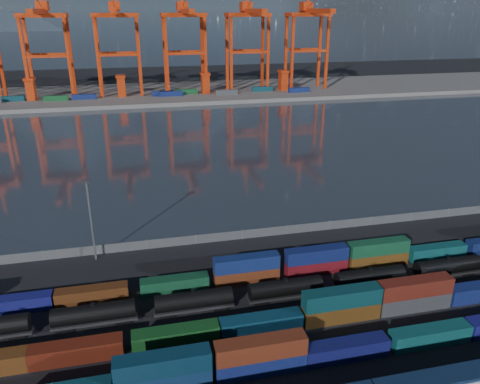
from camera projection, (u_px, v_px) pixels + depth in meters
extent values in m
plane|color=black|center=(283.00, 317.00, 74.54)|extent=(700.00, 700.00, 0.00)
plane|color=#272F38|center=(193.00, 144.00, 169.66)|extent=(700.00, 700.00, 0.00)
cube|color=#514F4C|center=(168.00, 93.00, 264.42)|extent=(700.00, 70.00, 2.00)
cube|color=#0E1C34|center=(475.00, 371.00, 56.35)|extent=(25.82, 2.79, 0.52)
cube|color=black|center=(472.00, 382.00, 57.01)|extent=(25.84, 3.19, 1.03)
cube|color=#0F284D|center=(164.00, 380.00, 60.18)|extent=(12.36, 2.51, 2.68)
cube|color=#0B293C|center=(163.00, 364.00, 59.19)|extent=(12.36, 2.51, 2.68)
cube|color=navy|center=(261.00, 364.00, 62.91)|extent=(12.36, 2.51, 2.68)
cube|color=maroon|center=(261.00, 348.00, 61.93)|extent=(12.36, 2.51, 2.68)
cube|color=#0F124D|center=(346.00, 350.00, 65.53)|extent=(12.36, 2.51, 2.68)
cube|color=#0D4748|center=(430.00, 336.00, 68.34)|extent=(12.36, 2.51, 2.68)
cube|color=#57190D|center=(77.00, 351.00, 65.18)|extent=(12.67, 2.58, 2.75)
cube|color=#114218|center=(176.00, 336.00, 68.10)|extent=(12.67, 2.58, 2.75)
cube|color=#0D3146|center=(261.00, 324.00, 70.82)|extent=(12.67, 2.58, 2.75)
cube|color=#4F2F0F|center=(341.00, 312.00, 73.58)|extent=(12.67, 2.58, 2.75)
cube|color=#0B363B|center=(342.00, 297.00, 72.57)|extent=(12.67, 2.58, 2.75)
cube|color=#36383B|center=(412.00, 301.00, 76.23)|extent=(12.67, 2.58, 2.75)
cube|color=#5C1C12|center=(415.00, 287.00, 75.22)|extent=(12.67, 2.58, 2.75)
cube|color=navy|center=(14.00, 304.00, 75.70)|extent=(11.81, 2.40, 2.56)
cube|color=#4D260F|center=(92.00, 294.00, 78.26)|extent=(11.81, 2.40, 2.56)
cube|color=#114126|center=(175.00, 284.00, 81.18)|extent=(11.81, 2.40, 2.56)
cube|color=#5B2712|center=(247.00, 275.00, 83.90)|extent=(11.81, 2.40, 2.56)
cube|color=navy|center=(247.00, 263.00, 82.96)|extent=(11.81, 2.40, 2.56)
cube|color=maroon|center=(316.00, 267.00, 86.71)|extent=(11.81, 2.40, 2.56)
cube|color=#101B54|center=(317.00, 254.00, 85.77)|extent=(11.81, 2.40, 2.56)
cube|color=#5A3712|center=(377.00, 259.00, 89.35)|extent=(11.81, 2.40, 2.56)
cube|color=#144B2D|center=(379.00, 247.00, 88.41)|extent=(11.81, 2.40, 2.56)
cube|color=#0E484A|center=(437.00, 251.00, 92.07)|extent=(11.81, 2.40, 2.56)
cube|color=black|center=(18.00, 334.00, 70.31)|extent=(2.41, 1.73, 0.58)
cylinder|color=black|center=(94.00, 313.00, 71.96)|extent=(12.52, 2.79, 2.79)
cylinder|color=black|center=(93.00, 305.00, 71.40)|extent=(0.77, 0.77, 0.48)
cube|color=black|center=(95.00, 321.00, 72.53)|extent=(13.00, 1.93, 0.39)
cube|color=black|center=(66.00, 327.00, 71.75)|extent=(2.41, 1.73, 0.58)
cube|color=black|center=(124.00, 319.00, 73.58)|extent=(2.41, 1.73, 0.58)
cylinder|color=black|center=(194.00, 300.00, 75.24)|extent=(12.52, 2.79, 2.79)
cylinder|color=black|center=(193.00, 292.00, 74.67)|extent=(0.77, 0.77, 0.48)
cube|color=black|center=(194.00, 308.00, 75.80)|extent=(13.00, 1.93, 0.39)
cube|color=black|center=(167.00, 313.00, 75.03)|extent=(2.41, 1.73, 0.58)
cube|color=black|center=(220.00, 306.00, 76.86)|extent=(2.41, 1.73, 0.58)
cylinder|color=black|center=(285.00, 288.00, 78.51)|extent=(12.52, 2.79, 2.79)
cylinder|color=black|center=(286.00, 280.00, 77.95)|extent=(0.77, 0.77, 0.48)
cube|color=black|center=(285.00, 295.00, 79.08)|extent=(13.00, 1.93, 0.39)
cube|color=black|center=(260.00, 301.00, 78.30)|extent=(2.41, 1.73, 0.58)
cube|color=black|center=(309.00, 294.00, 80.14)|extent=(2.41, 1.73, 0.58)
cylinder|color=black|center=(370.00, 276.00, 81.79)|extent=(12.52, 2.79, 2.79)
cylinder|color=black|center=(371.00, 269.00, 81.23)|extent=(0.77, 0.77, 0.48)
cube|color=black|center=(369.00, 284.00, 82.36)|extent=(13.00, 1.93, 0.39)
cube|color=black|center=(346.00, 289.00, 81.58)|extent=(2.41, 1.73, 0.58)
cube|color=black|center=(391.00, 283.00, 83.41)|extent=(2.41, 1.73, 0.58)
cylinder|color=black|center=(448.00, 266.00, 85.07)|extent=(12.52, 2.79, 2.79)
cylinder|color=black|center=(449.00, 259.00, 84.50)|extent=(0.77, 0.77, 0.48)
cube|color=black|center=(446.00, 273.00, 85.63)|extent=(13.00, 1.93, 0.39)
cube|color=black|center=(425.00, 278.00, 84.86)|extent=(2.41, 1.73, 0.58)
cube|color=black|center=(466.00, 272.00, 86.69)|extent=(2.41, 1.73, 0.58)
cube|color=#595B5E|center=(242.00, 235.00, 99.54)|extent=(160.00, 0.06, 2.00)
cylinder|color=slate|center=(43.00, 255.00, 91.05)|extent=(0.12, 0.12, 2.20)
cylinder|color=slate|center=(96.00, 250.00, 93.16)|extent=(0.12, 0.12, 2.20)
cylinder|color=slate|center=(147.00, 244.00, 95.28)|extent=(0.12, 0.12, 2.20)
cylinder|color=slate|center=(196.00, 239.00, 97.39)|extent=(0.12, 0.12, 2.20)
cylinder|color=slate|center=(242.00, 234.00, 99.51)|extent=(0.12, 0.12, 2.20)
cylinder|color=slate|center=(287.00, 229.00, 101.62)|extent=(0.12, 0.12, 2.20)
cylinder|color=slate|center=(330.00, 225.00, 103.73)|extent=(0.12, 0.12, 2.20)
cylinder|color=slate|center=(371.00, 221.00, 105.85)|extent=(0.12, 0.12, 2.20)
cylinder|color=slate|center=(410.00, 216.00, 107.96)|extent=(0.12, 0.12, 2.20)
cylinder|color=slate|center=(448.00, 212.00, 110.07)|extent=(0.12, 0.12, 2.20)
cylinder|color=slate|center=(91.00, 222.00, 88.82)|extent=(0.36, 0.36, 16.00)
cube|color=black|center=(86.00, 181.00, 85.78)|extent=(1.60, 0.40, 0.60)
cube|color=red|center=(0.00, 60.00, 239.71)|extent=(1.52, 1.52, 42.62)
cube|color=red|center=(25.00, 61.00, 232.41)|extent=(1.52, 1.52, 42.62)
cube|color=red|center=(29.00, 59.00, 242.71)|extent=(1.52, 1.52, 42.62)
cube|color=red|center=(69.00, 60.00, 236.81)|extent=(1.52, 1.52, 42.62)
cube|color=red|center=(71.00, 58.00, 247.11)|extent=(1.52, 1.52, 42.62)
cube|color=red|center=(47.00, 56.00, 233.83)|extent=(20.84, 1.33, 1.33)
cube|color=red|center=(50.00, 54.00, 244.13)|extent=(20.84, 1.33, 1.33)
cube|color=red|center=(42.00, 15.00, 231.94)|extent=(23.68, 13.26, 2.08)
cube|color=red|center=(38.00, 11.00, 220.95)|extent=(2.84, 45.46, 2.37)
cube|color=red|center=(42.00, 6.00, 233.81)|extent=(5.68, 7.58, 4.74)
cube|color=red|center=(98.00, 60.00, 239.81)|extent=(1.52, 1.52, 42.62)
cube|color=red|center=(99.00, 57.00, 250.10)|extent=(1.52, 1.52, 42.62)
cube|color=red|center=(139.00, 59.00, 244.21)|extent=(1.52, 1.52, 42.62)
cube|color=red|center=(139.00, 57.00, 254.51)|extent=(1.52, 1.52, 42.62)
cube|color=red|center=(118.00, 55.00, 241.23)|extent=(20.84, 1.33, 1.33)
cube|color=red|center=(119.00, 53.00, 251.53)|extent=(20.84, 1.33, 1.33)
cube|color=red|center=(115.00, 15.00, 239.34)|extent=(23.68, 13.26, 2.08)
cube|color=red|center=(114.00, 11.00, 228.35)|extent=(2.84, 45.46, 2.37)
cube|color=red|center=(114.00, 6.00, 241.21)|extent=(5.68, 7.58, 4.74)
cube|color=red|center=(167.00, 58.00, 247.21)|extent=(1.52, 1.52, 42.62)
cube|color=red|center=(165.00, 56.00, 257.50)|extent=(1.52, 1.52, 42.62)
cube|color=red|center=(206.00, 57.00, 251.61)|extent=(1.52, 1.52, 42.62)
cube|color=red|center=(202.00, 55.00, 261.91)|extent=(1.52, 1.52, 42.62)
cube|color=red|center=(186.00, 53.00, 248.63)|extent=(20.84, 1.33, 1.33)
cube|color=red|center=(184.00, 52.00, 258.92)|extent=(20.84, 1.33, 1.33)
cube|color=red|center=(183.00, 15.00, 246.74)|extent=(23.68, 13.26, 2.08)
cube|color=red|center=(186.00, 11.00, 235.75)|extent=(2.84, 45.46, 2.37)
cube|color=red|center=(182.00, 6.00, 248.61)|extent=(5.68, 7.58, 4.74)
cube|color=red|center=(231.00, 57.00, 254.60)|extent=(1.52, 1.52, 42.62)
cube|color=red|center=(227.00, 55.00, 264.90)|extent=(1.52, 1.52, 42.62)
cube|color=red|center=(268.00, 56.00, 259.01)|extent=(1.52, 1.52, 42.62)
cube|color=red|center=(262.00, 54.00, 269.30)|extent=(1.52, 1.52, 42.62)
cube|color=red|center=(250.00, 52.00, 256.02)|extent=(20.84, 1.33, 1.33)
cube|color=red|center=(245.00, 50.00, 266.32)|extent=(20.84, 1.33, 1.33)
cube|color=red|center=(247.00, 15.00, 254.14)|extent=(23.68, 13.26, 2.08)
cube|color=red|center=(253.00, 11.00, 243.14)|extent=(2.84, 45.46, 2.37)
cube|color=red|center=(246.00, 6.00, 256.00)|extent=(5.68, 7.58, 4.74)
cube|color=red|center=(292.00, 55.00, 262.00)|extent=(1.52, 1.52, 42.62)
cube|color=red|center=(286.00, 53.00, 272.30)|extent=(1.52, 1.52, 42.62)
cube|color=red|center=(327.00, 54.00, 266.41)|extent=(1.52, 1.52, 42.62)
cube|color=red|center=(319.00, 53.00, 276.70)|extent=(1.52, 1.52, 42.62)
cube|color=red|center=(310.00, 51.00, 263.42)|extent=(20.84, 1.33, 1.33)
cube|color=red|center=(303.00, 49.00, 273.72)|extent=(20.84, 1.33, 1.33)
cube|color=red|center=(308.00, 14.00, 261.53)|extent=(23.68, 13.26, 2.08)
cube|color=red|center=(316.00, 11.00, 250.54)|extent=(2.84, 45.46, 2.37)
cube|color=red|center=(306.00, 6.00, 263.40)|extent=(5.68, 7.58, 4.74)
cube|color=navy|center=(171.00, 94.00, 249.84)|extent=(12.00, 2.44, 2.60)
cube|color=navy|center=(299.00, 90.00, 261.38)|extent=(12.00, 2.44, 2.60)
cube|color=navy|center=(163.00, 94.00, 250.20)|extent=(12.00, 2.44, 2.60)
cube|color=#0C3842|center=(12.00, 99.00, 236.38)|extent=(12.00, 2.44, 2.60)
cube|color=#3F4244|center=(226.00, 92.00, 254.33)|extent=(12.00, 2.44, 2.60)
cube|color=#144C23|center=(56.00, 98.00, 237.06)|extent=(12.00, 2.44, 2.60)
cube|color=navy|center=(84.00, 97.00, 241.13)|extent=(12.00, 2.44, 2.60)
cube|color=#144C23|center=(186.00, 92.00, 256.02)|extent=(12.00, 2.44, 2.60)
cube|color=#0C3842|center=(262.00, 89.00, 264.53)|extent=(12.00, 2.44, 2.60)
cube|color=red|center=(31.00, 90.00, 238.37)|extent=(4.00, 6.00, 10.00)
cube|color=red|center=(29.00, 79.00, 236.35)|extent=(5.00, 7.00, 1.20)
cube|color=red|center=(121.00, 87.00, 247.88)|extent=(4.00, 6.00, 10.00)
cube|color=red|center=(120.00, 76.00, 245.86)|extent=(5.00, 7.00, 1.20)
cube|color=red|center=(205.00, 84.00, 257.39)|extent=(4.00, 6.00, 10.00)
cube|color=red|center=(205.00, 74.00, 255.37)|extent=(5.00, 7.00, 1.20)
cube|color=red|center=(283.00, 81.00, 266.90)|extent=(4.00, 6.00, 10.00)
cube|color=red|center=(283.00, 71.00, 264.88)|extent=(5.00, 7.00, 1.20)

